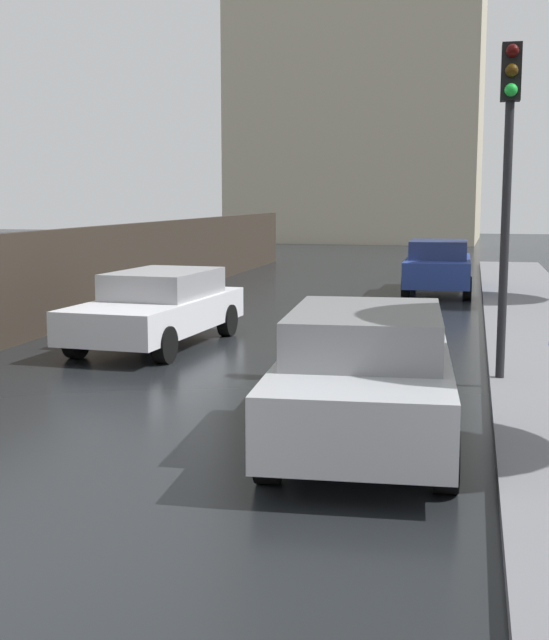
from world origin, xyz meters
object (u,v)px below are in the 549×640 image
(car_blue_behind_camera, at_px, (438,266))
(traffic_light, at_px, (508,150))
(car_white_near_kerb, at_px, (159,307))
(car_silver_far_ahead, at_px, (366,374))

(car_blue_behind_camera, height_order, traffic_light, traffic_light)
(car_white_near_kerb, bearing_deg, traffic_light, 163.61)
(car_white_near_kerb, xyz_separation_m, car_silver_far_ahead, (4.36, -5.32, 0.07))
(car_white_near_kerb, bearing_deg, car_silver_far_ahead, 133.35)
(car_white_near_kerb, xyz_separation_m, traffic_light, (5.85, -2.18, 2.56))
(car_blue_behind_camera, bearing_deg, traffic_light, -84.31)
(traffic_light, bearing_deg, car_silver_far_ahead, -115.51)
(car_silver_far_ahead, xyz_separation_m, traffic_light, (1.50, 3.14, 2.49))
(traffic_light, bearing_deg, car_blue_behind_camera, 96.44)
(car_blue_behind_camera, xyz_separation_m, traffic_light, (1.33, -11.79, 2.51))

